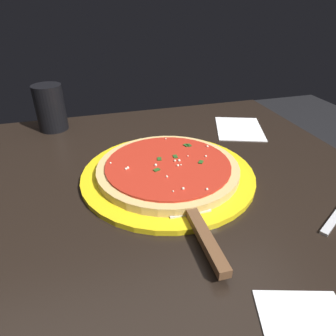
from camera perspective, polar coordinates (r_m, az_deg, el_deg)
restaurant_table at (r=0.69m, az=1.90°, el=-13.97°), size 0.85×0.81×0.76m
serving_plate at (r=0.60m, az=-0.00°, el=-1.21°), size 0.34×0.34×0.01m
pizza at (r=0.60m, az=0.00°, el=-0.00°), size 0.28×0.28×0.02m
pizza_server at (r=0.47m, az=5.42°, el=-10.29°), size 0.22×0.07×0.01m
cup_tall_drink at (r=0.86m, az=-21.39°, el=10.57°), size 0.07×0.07×0.12m
napkin_folded_right at (r=0.85m, az=13.32°, el=7.28°), size 0.19×0.17×0.00m
napkin_loose_left at (r=0.40m, az=25.34°, el=-26.75°), size 0.14×0.13×0.00m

